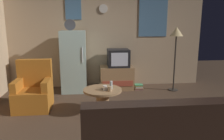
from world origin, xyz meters
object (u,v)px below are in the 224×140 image
Objects in this scene: standing_lamp at (176,37)px; mug_ceramic_tan at (110,89)px; crt_tv at (118,58)px; tv_stand at (117,78)px; wine_glass at (111,85)px; fridge at (74,61)px; armchair at (34,92)px; remote_control at (106,89)px; book_stack at (139,87)px; coffee_table at (103,101)px; mug_ceramic_white at (105,88)px.

mug_ceramic_tan is (-1.76, -1.40, -0.84)m from standing_lamp.
crt_tv is at bearing 77.45° from mug_ceramic_tan.
wine_glass is at bearing -100.90° from tv_stand.
mug_ceramic_tan is at bearing -65.36° from fridge.
standing_lamp is 17.67× the size of mug_ceramic_tan.
fridge is 1.12m from crt_tv.
armchair is at bearing -148.48° from crt_tv.
wine_glass is 1.00× the size of remote_control.
standing_lamp is 2.28m from wine_glass.
mug_ceramic_tan is 0.12m from remote_control.
fridge reaches higher than standing_lamp.
crt_tv is 6.00× the size of mug_ceramic_tan.
remote_control is at bearing -123.09° from book_stack.
tv_stand is at bearing 79.10° from wine_glass.
crt_tv is 2.50× the size of book_stack.
standing_lamp is 2.39m from remote_control.
crt_tv reaches higher than wine_glass.
fridge is 1.79m from mug_ceramic_tan.
book_stack is at bearing 23.23° from armchair.
tv_stand is at bearing 73.45° from coffee_table.
tv_stand is 0.52m from crt_tv.
wine_glass is (0.78, -1.47, -0.21)m from fridge.
wine_glass is at bearing -14.79° from armchair.
armchair is at bearing -165.10° from standing_lamp.
coffee_table is 0.75× the size of armchair.
standing_lamp is at bearing -11.22° from crt_tv.
wine_glass is 1.67× the size of mug_ceramic_white.
wine_glass reaches higher than coffee_table.
crt_tv is at bearing 3.19° from fridge.
remote_control is at bearing -103.92° from tv_stand.
mug_ceramic_white is (-0.46, -1.62, -0.30)m from crt_tv.
mug_ceramic_white is at bearing 145.13° from mug_ceramic_tan.
coffee_table is 4.80× the size of wine_glass.
coffee_table is 1.42m from armchair.
fridge is 1.77m from book_stack.
tv_stand is 9.33× the size of mug_ceramic_tan.
armchair reaches higher than mug_ceramic_tan.
mug_ceramic_tan reaches higher than remote_control.
crt_tv is at bearing 31.52° from armchair.
armchair is 2.59m from book_stack.
tv_stand is 1.56× the size of crt_tv.
book_stack is (0.85, 1.42, -0.48)m from wine_glass.
coffee_table is 0.35m from wine_glass.
fridge is at bearing 112.89° from mug_ceramic_white.
remote_control is (-0.06, 0.11, -0.03)m from mug_ceramic_tan.
remote_control is at bearing 59.51° from mug_ceramic_white.
fridge is at bearing 178.04° from book_stack.
armchair is (-1.85, -1.13, -0.47)m from crt_tv.
wine_glass reaches higher than book_stack.
tv_stand is 1.73m from mug_ceramic_tan.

